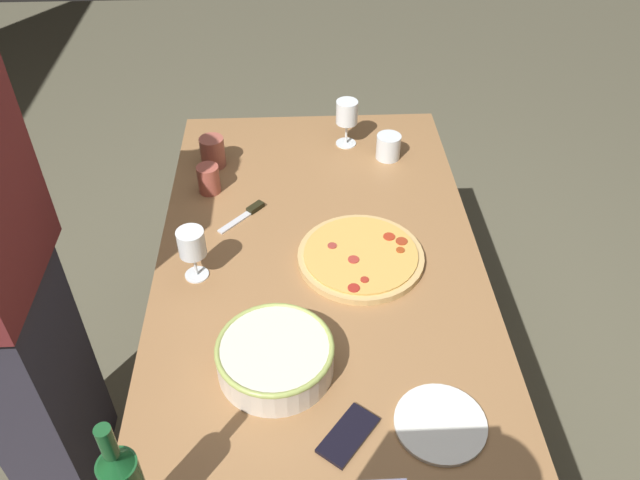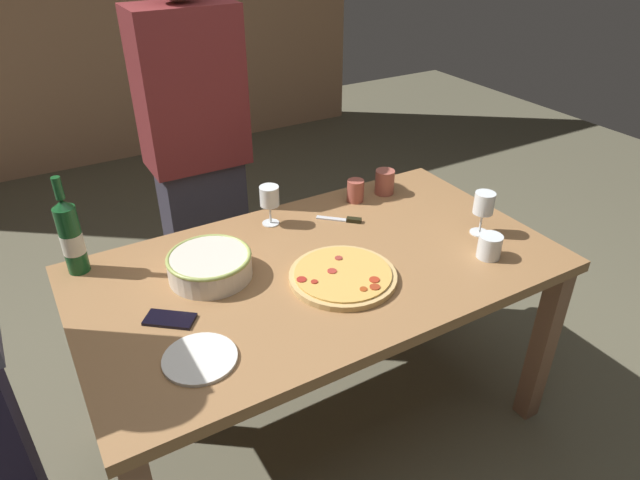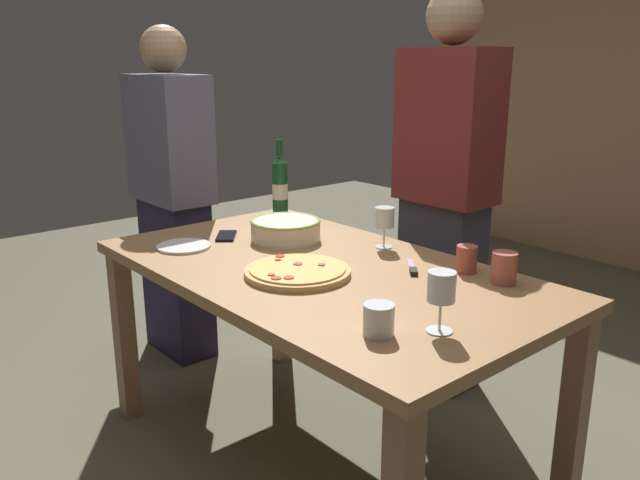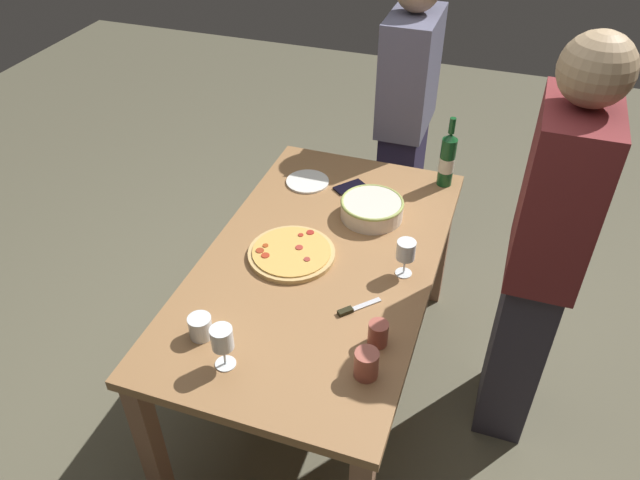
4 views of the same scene
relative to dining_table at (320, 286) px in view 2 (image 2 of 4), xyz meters
The scene contains 14 objects.
ground_plane 0.66m from the dining_table, ahead, with size 8.00×8.00×0.00m, color #5F5B46.
dining_table is the anchor object (origin of this frame).
pizza 0.16m from the dining_table, 80.50° to the right, with size 0.35×0.35×0.03m.
serving_bowl 0.39m from the dining_table, 160.93° to the left, with size 0.27×0.27×0.08m.
wine_bottle 0.83m from the dining_table, 152.34° to the left, with size 0.07×0.07×0.34m.
wine_glass_near_pizza 0.39m from the dining_table, 93.63° to the left, with size 0.07×0.07×0.15m.
wine_glass_by_bottle 0.66m from the dining_table, 10.93° to the right, with size 0.07×0.07×0.16m.
cup_amber 0.51m from the dining_table, 42.55° to the left, with size 0.07×0.07×0.09m, color #AB5243.
cup_ceramic 0.62m from the dining_table, 33.15° to the left, with size 0.08×0.08×0.10m, color #AC5748.
cup_spare 0.59m from the dining_table, 25.77° to the right, with size 0.08×0.08×0.08m, color white.
side_plate 0.57m from the dining_table, 155.08° to the right, with size 0.20×0.20×0.01m, color white.
cell_phone 0.54m from the dining_table, behind, with size 0.07×0.14×0.01m, color black.
pizza_knife 0.33m from the dining_table, 41.81° to the left, with size 0.14×0.14×0.02m.
person_guest_left 0.85m from the dining_table, 98.68° to the left, with size 0.41×0.24×1.71m.
Camera 2 is at (-0.79, -1.35, 1.79)m, focal length 31.44 mm.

